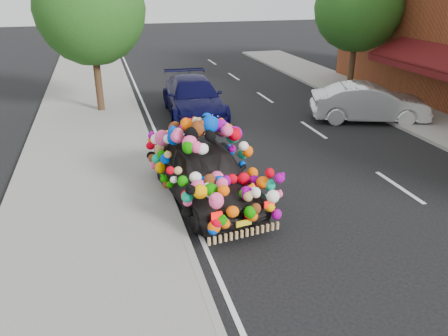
# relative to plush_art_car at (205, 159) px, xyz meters

# --- Properties ---
(ground) EXTENTS (100.00, 100.00, 0.00)m
(ground) POSITION_rel_plush_art_car_xyz_m (1.49, -0.73, -1.08)
(ground) COLOR black
(ground) RESTS_ON ground
(sidewalk) EXTENTS (4.00, 60.00, 0.12)m
(sidewalk) POSITION_rel_plush_art_car_xyz_m (-2.81, -0.73, -1.02)
(sidewalk) COLOR gray
(sidewalk) RESTS_ON ground
(kerb) EXTENTS (0.15, 60.00, 0.13)m
(kerb) POSITION_rel_plush_art_car_xyz_m (-0.86, -0.73, -1.02)
(kerb) COLOR gray
(kerb) RESTS_ON ground
(lane_markings) EXTENTS (6.00, 50.00, 0.01)m
(lane_markings) POSITION_rel_plush_art_car_xyz_m (5.09, -0.73, -1.07)
(lane_markings) COLOR silver
(lane_markings) RESTS_ON ground
(tree_near_sidewalk) EXTENTS (4.20, 4.20, 6.13)m
(tree_near_sidewalk) POSITION_rel_plush_art_car_xyz_m (-2.31, 8.77, 2.94)
(tree_near_sidewalk) COLOR #332114
(tree_near_sidewalk) RESTS_ON ground
(tree_far_b) EXTENTS (4.00, 4.00, 5.90)m
(tree_far_b) POSITION_rel_plush_art_car_xyz_m (9.49, 9.27, 2.81)
(tree_far_b) COLOR #332114
(tree_far_b) RESTS_ON ground
(plush_art_car) EXTENTS (2.67, 4.73, 2.11)m
(plush_art_car) POSITION_rel_plush_art_car_xyz_m (0.00, 0.00, 0.00)
(plush_art_car) COLOR black
(plush_art_car) RESTS_ON ground
(navy_sedan) EXTENTS (2.35, 5.26, 1.50)m
(navy_sedan) POSITION_rel_plush_art_car_xyz_m (1.26, 7.22, -0.33)
(navy_sedan) COLOR #080833
(navy_sedan) RESTS_ON ground
(silver_hatchback) EXTENTS (4.61, 2.95, 1.44)m
(silver_hatchback) POSITION_rel_plush_art_car_xyz_m (7.59, 4.71, -0.36)
(silver_hatchback) COLOR silver
(silver_hatchback) RESTS_ON ground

